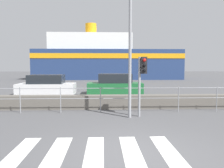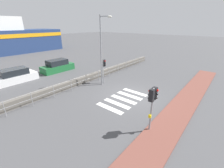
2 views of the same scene
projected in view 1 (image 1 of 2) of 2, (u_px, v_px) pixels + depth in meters
name	position (u px, v px, depth m)	size (l,w,h in m)	color
ground_plane	(135.00, 153.00, 5.21)	(160.00, 160.00, 0.00)	#4C4C4F
crosswalk	(94.00, 154.00, 5.18)	(4.05, 2.40, 0.01)	silver
seawall	(119.00, 102.00, 10.69)	(25.60, 0.55, 0.66)	#605B54
harbor_fence	(120.00, 96.00, 9.78)	(23.08, 0.04, 1.15)	gray
traffic_light_far	(142.00, 73.00, 8.86)	(0.34, 0.32, 2.45)	gray
streetlamp	(131.00, 14.00, 8.25)	(0.32, 1.34, 6.55)	gray
ferry_boat	(105.00, 60.00, 35.98)	(22.98, 7.52, 8.95)	navy
parked_car_white	(47.00, 86.00, 16.24)	(4.16, 1.84, 1.44)	silver
parked_car_green	(115.00, 85.00, 16.43)	(4.10, 1.73, 1.51)	#1E6633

